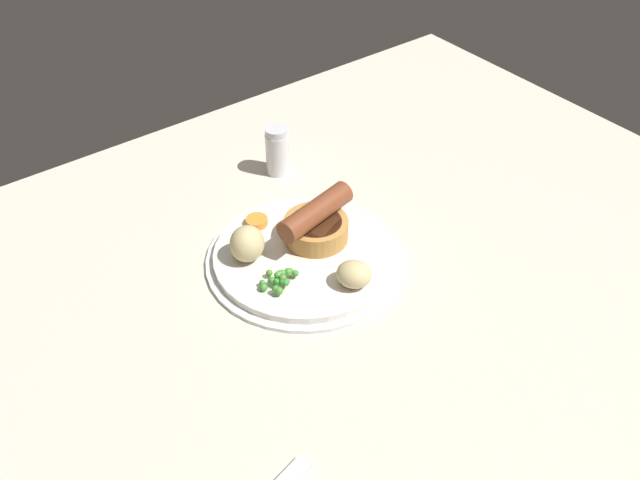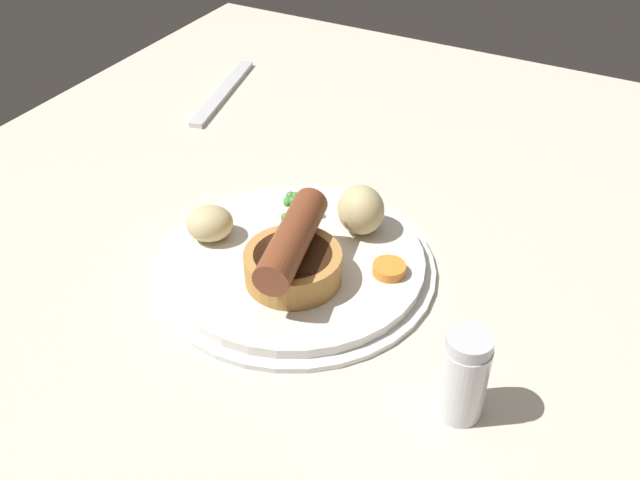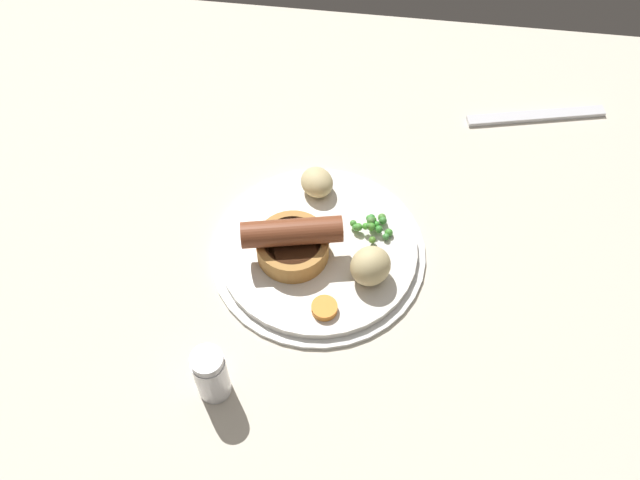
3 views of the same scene
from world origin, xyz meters
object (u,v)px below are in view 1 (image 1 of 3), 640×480
(potato_chunk_0, at_px, (247,244))
(salt_shaker, at_px, (277,151))
(potato_chunk_1, at_px, (354,274))
(carrot_slice_1, at_px, (257,221))
(dinner_plate, at_px, (305,257))
(pea_pile, at_px, (279,279))
(sausage_pudding, at_px, (316,223))

(potato_chunk_0, distance_m, salt_shaker, 0.20)
(potato_chunk_1, bearing_deg, carrot_slice_1, -79.64)
(dinner_plate, distance_m, potato_chunk_0, 0.07)
(pea_pile, relative_size, potato_chunk_0, 1.11)
(pea_pile, relative_size, salt_shaker, 0.69)
(dinner_plate, distance_m, pea_pile, 0.07)
(dinner_plate, relative_size, carrot_slice_1, 8.72)
(potato_chunk_1, distance_m, carrot_slice_1, 0.16)
(pea_pile, xyz_separation_m, potato_chunk_0, (0.00, -0.06, 0.01))
(pea_pile, xyz_separation_m, potato_chunk_1, (-0.07, 0.05, 0.01))
(sausage_pudding, height_order, potato_chunk_1, sausage_pudding)
(dinner_plate, height_order, salt_shaker, salt_shaker)
(carrot_slice_1, bearing_deg, pea_pile, 69.69)
(sausage_pudding, relative_size, potato_chunk_1, 2.73)
(dinner_plate, height_order, sausage_pudding, sausage_pudding)
(dinner_plate, distance_m, potato_chunk_1, 0.08)
(dinner_plate, bearing_deg, potato_chunk_0, -28.58)
(salt_shaker, bearing_deg, sausage_pudding, 71.49)
(dinner_plate, bearing_deg, sausage_pudding, -153.15)
(dinner_plate, xyz_separation_m, salt_shaker, (-0.08, -0.17, 0.03))
(sausage_pudding, bearing_deg, potato_chunk_1, -111.23)
(pea_pile, distance_m, carrot_slice_1, 0.12)
(carrot_slice_1, bearing_deg, dinner_plate, 102.13)
(potato_chunk_0, height_order, potato_chunk_1, potato_chunk_0)
(potato_chunk_1, bearing_deg, dinner_plate, -81.47)
(pea_pile, height_order, carrot_slice_1, pea_pile)
(dinner_plate, xyz_separation_m, pea_pile, (0.06, 0.03, 0.02))
(dinner_plate, xyz_separation_m, potato_chunk_1, (-0.01, 0.08, 0.02))
(sausage_pudding, distance_m, pea_pile, 0.09)
(potato_chunk_0, relative_size, potato_chunk_1, 1.09)
(sausage_pudding, bearing_deg, carrot_slice_1, 110.95)
(sausage_pudding, distance_m, potato_chunk_1, 0.09)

